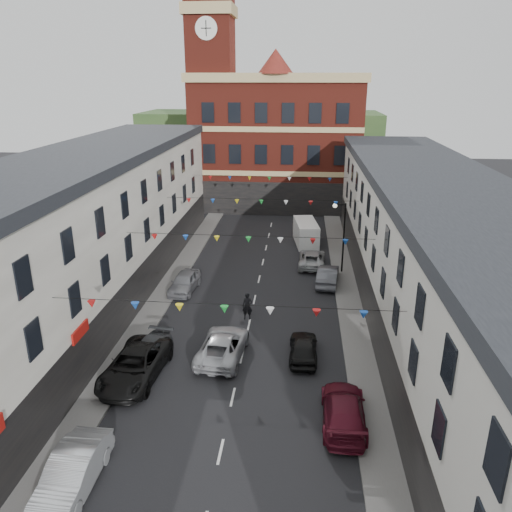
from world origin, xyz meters
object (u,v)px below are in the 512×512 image
(car_right_d, at_px, (303,347))
(car_right_f, at_px, (312,258))
(car_left_b, at_px, (72,473))
(car_right_c, at_px, (344,410))
(car_left_d, at_px, (149,353))
(car_right_e, at_px, (328,276))
(white_van, at_px, (306,233))
(moving_car, at_px, (223,345))
(pedestrian, at_px, (247,306))
(car_left_c, at_px, (135,365))
(car_left_e, at_px, (185,282))
(street_lamp, at_px, (341,228))

(car_right_d, height_order, car_right_f, car_right_d)
(car_left_b, bearing_deg, car_right_c, 24.94)
(car_left_d, xyz_separation_m, car_right_e, (10.72, 12.73, 0.08))
(car_left_d, height_order, white_van, white_van)
(car_left_d, height_order, moving_car, moving_car)
(car_right_d, bearing_deg, pedestrian, -50.75)
(car_left_b, distance_m, car_left_c, 7.85)
(car_left_c, height_order, car_left_d, car_left_c)
(car_right_c, xyz_separation_m, white_van, (-1.70, 27.19, 0.39))
(car_left_d, bearing_deg, car_right_d, 14.03)
(car_left_e, height_order, white_van, white_van)
(street_lamp, bearing_deg, white_van, 109.77)
(car_left_b, bearing_deg, car_right_e, 63.81)
(car_right_f, height_order, white_van, white_van)
(car_left_e, relative_size, car_right_d, 1.07)
(car_left_d, relative_size, car_right_d, 1.11)
(car_left_b, bearing_deg, car_right_d, 50.05)
(car_right_c, xyz_separation_m, moving_car, (-6.61, 5.43, 0.01))
(car_right_c, xyz_separation_m, car_right_e, (0.00, 17.03, 0.00))
(car_left_b, relative_size, car_right_f, 1.00)
(moving_car, distance_m, white_van, 22.31)
(car_left_b, distance_m, car_right_c, 12.10)
(car_right_c, height_order, moving_car, moving_car)
(car_left_b, xyz_separation_m, car_right_f, (9.81, 26.10, -0.12))
(car_right_f, bearing_deg, car_left_e, 35.19)
(car_left_d, relative_size, car_left_e, 1.04)
(car_right_e, distance_m, moving_car, 13.35)
(car_right_e, xyz_separation_m, moving_car, (-6.61, -11.60, 0.01))
(street_lamp, xyz_separation_m, car_right_d, (-2.95, -13.84, -3.22))
(white_van, bearing_deg, pedestrian, -111.18)
(car_right_e, bearing_deg, car_right_c, 96.72)
(moving_car, bearing_deg, car_left_c, 35.45)
(car_left_d, height_order, car_right_f, car_right_f)
(white_van, bearing_deg, car_left_b, -113.92)
(car_right_e, height_order, moving_car, moving_car)
(car_left_b, bearing_deg, car_left_d, 88.57)
(car_left_b, height_order, pedestrian, pedestrian)
(car_right_f, relative_size, pedestrian, 2.51)
(car_left_c, height_order, car_right_d, car_left_c)
(street_lamp, height_order, pedestrian, street_lamp)
(car_right_c, relative_size, moving_car, 0.94)
(car_right_e, bearing_deg, pedestrian, 56.12)
(car_left_b, bearing_deg, moving_car, 67.54)
(car_right_f, bearing_deg, moving_car, 73.06)
(street_lamp, distance_m, car_right_d, 14.51)
(car_right_f, relative_size, moving_car, 0.90)
(car_left_d, bearing_deg, white_van, 73.47)
(street_lamp, bearing_deg, car_right_e, -112.69)
(car_left_e, relative_size, car_right_c, 0.86)
(street_lamp, xyz_separation_m, car_left_b, (-12.05, -24.59, -3.11))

